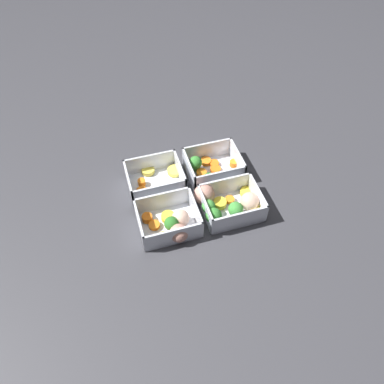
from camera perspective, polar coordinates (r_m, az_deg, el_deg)
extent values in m
plane|color=#38383D|center=(0.95, 0.00, -0.76)|extent=(4.00, 4.00, 0.00)
cube|color=silver|center=(1.01, 3.20, 3.16)|extent=(0.14, 0.11, 0.00)
cube|color=silver|center=(1.03, 2.27, 6.28)|extent=(0.14, 0.01, 0.06)
cube|color=silver|center=(0.96, 4.33, 1.93)|extent=(0.14, 0.01, 0.06)
cube|color=silver|center=(1.01, 6.89, 4.96)|extent=(0.01, 0.11, 0.06)
cube|color=silver|center=(0.98, -0.48, 3.37)|extent=(0.01, 0.11, 0.06)
cylinder|color=orange|center=(1.02, 6.36, 4.38)|extent=(0.03, 0.03, 0.01)
cylinder|color=orange|center=(1.00, 5.96, 2.87)|extent=(0.03, 0.03, 0.01)
cylinder|color=orange|center=(1.03, 2.12, 4.71)|extent=(0.04, 0.04, 0.01)
cylinder|color=orange|center=(1.01, 3.61, 3.47)|extent=(0.03, 0.03, 0.01)
cylinder|color=orange|center=(0.99, 1.47, 2.84)|extent=(0.04, 0.04, 0.02)
cylinder|color=orange|center=(0.99, 4.31, 2.43)|extent=(0.04, 0.04, 0.01)
cylinder|color=#49883F|center=(1.00, 0.53, 3.67)|extent=(0.01, 0.01, 0.02)
sphere|color=#388433|center=(0.99, 0.54, 4.51)|extent=(0.04, 0.04, 0.04)
cylinder|color=#407A37|center=(0.97, 2.62, 1.38)|extent=(0.01, 0.01, 0.01)
sphere|color=#2D7228|center=(0.96, 2.66, 2.07)|extent=(0.03, 0.03, 0.03)
cylinder|color=orange|center=(0.97, 0.78, 1.25)|extent=(0.03, 0.03, 0.01)
cylinder|color=orange|center=(1.02, 3.40, 4.38)|extent=(0.03, 0.03, 0.01)
cube|color=silver|center=(0.98, -5.57, 1.19)|extent=(0.14, 0.11, 0.00)
cube|color=silver|center=(1.00, -6.41, 4.43)|extent=(0.14, 0.01, 0.06)
cube|color=silver|center=(0.93, -4.92, -0.18)|extent=(0.14, 0.01, 0.06)
cube|color=silver|center=(0.97, -1.83, 3.07)|extent=(0.01, 0.11, 0.06)
cube|color=silver|center=(0.96, -9.60, 1.33)|extent=(0.01, 0.11, 0.06)
cylinder|color=orange|center=(0.96, -7.68, 0.16)|extent=(0.04, 0.04, 0.01)
cylinder|color=orange|center=(0.94, -7.64, -1.07)|extent=(0.04, 0.04, 0.02)
cylinder|color=#DBC647|center=(0.95, -5.27, -0.15)|extent=(0.04, 0.04, 0.02)
cylinder|color=orange|center=(0.98, -7.68, 1.47)|extent=(0.03, 0.03, 0.02)
cylinder|color=#DBC647|center=(1.00, -2.68, 3.22)|extent=(0.05, 0.05, 0.01)
cylinder|color=#DBC647|center=(1.01, -6.72, 3.27)|extent=(0.05, 0.05, 0.01)
cube|color=silver|center=(0.93, 5.89, -2.66)|extent=(0.14, 0.11, 0.00)
cube|color=silver|center=(0.94, 4.85, 0.84)|extent=(0.14, 0.01, 0.06)
cube|color=silver|center=(0.88, 7.28, -4.33)|extent=(0.14, 0.01, 0.06)
cube|color=silver|center=(0.93, 9.89, -0.70)|extent=(0.01, 0.11, 0.06)
cube|color=silver|center=(0.89, 1.99, -2.65)|extent=(0.01, 0.11, 0.06)
cylinder|color=#519448|center=(0.92, 6.56, -3.33)|extent=(0.01, 0.01, 0.01)
sphere|color=#42933D|center=(0.90, 6.66, -2.61)|extent=(0.04, 0.04, 0.04)
cylinder|color=#49883F|center=(0.90, 3.27, -4.39)|extent=(0.01, 0.01, 0.01)
sphere|color=#388433|center=(0.88, 3.33, -3.64)|extent=(0.04, 0.04, 0.04)
sphere|color=beige|center=(0.92, 8.77, -1.43)|extent=(0.06, 0.06, 0.05)
cylinder|color=yellow|center=(0.96, 8.45, -0.07)|extent=(0.05, 0.05, 0.01)
sphere|color=tan|center=(0.92, 1.86, -0.35)|extent=(0.05, 0.05, 0.05)
cylinder|color=#519448|center=(0.91, 2.49, -2.99)|extent=(0.01, 0.01, 0.02)
sphere|color=#42933D|center=(0.89, 2.53, -2.20)|extent=(0.03, 0.03, 0.03)
cylinder|color=orange|center=(0.94, 5.76, -1.17)|extent=(0.03, 0.03, 0.01)
cylinder|color=yellow|center=(0.93, 4.27, -1.72)|extent=(0.04, 0.04, 0.01)
cylinder|color=#DBC647|center=(0.92, 9.91, -3.07)|extent=(0.04, 0.04, 0.02)
cube|color=silver|center=(0.90, -3.60, -4.99)|extent=(0.14, 0.11, 0.00)
cube|color=silver|center=(0.91, -4.54, -1.35)|extent=(0.14, 0.01, 0.06)
cube|color=silver|center=(0.85, -2.75, -6.89)|extent=(0.14, 0.01, 0.06)
cube|color=silver|center=(0.89, 0.52, -3.01)|extent=(0.01, 0.11, 0.06)
cube|color=silver|center=(0.87, -7.97, -5.02)|extent=(0.01, 0.11, 0.06)
cylinder|color=yellow|center=(0.90, -3.65, -3.83)|extent=(0.04, 0.04, 0.01)
sphere|color=tan|center=(0.86, -2.03, -6.27)|extent=(0.05, 0.05, 0.04)
cylinder|color=#407A37|center=(0.88, -3.10, -5.56)|extent=(0.01, 0.01, 0.01)
sphere|color=#2D7228|center=(0.87, -3.15, -4.81)|extent=(0.03, 0.03, 0.03)
sphere|color=beige|center=(0.88, -1.75, -4.00)|extent=(0.06, 0.06, 0.04)
cylinder|color=orange|center=(0.89, -5.76, -5.05)|extent=(0.03, 0.03, 0.01)
cylinder|color=orange|center=(0.90, -6.84, -3.95)|extent=(0.03, 0.03, 0.02)
cylinder|color=orange|center=(0.87, -4.21, -6.92)|extent=(0.03, 0.03, 0.02)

